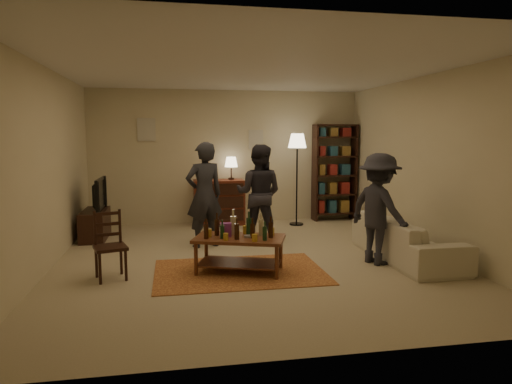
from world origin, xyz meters
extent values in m
plane|color=#C6B793|center=(0.00, 0.00, 0.00)|extent=(6.00, 6.00, 0.00)
plane|color=beige|center=(0.00, 3.00, 1.35)|extent=(5.50, 0.00, 5.50)
plane|color=beige|center=(-2.75, 0.00, 1.35)|extent=(0.00, 6.00, 6.00)
plane|color=beige|center=(2.75, 0.00, 1.35)|extent=(0.00, 6.00, 6.00)
plane|color=beige|center=(0.00, -3.00, 1.35)|extent=(5.50, 0.00, 5.50)
plane|color=white|center=(0.00, 0.00, 2.70)|extent=(6.00, 6.00, 0.00)
cube|color=beige|center=(-1.60, 2.98, 1.90)|extent=(0.35, 0.03, 0.45)
cube|color=beige|center=(0.60, 2.98, 1.70)|extent=(0.30, 0.03, 0.40)
cube|color=maroon|center=(-0.27, -0.59, 0.01)|extent=(2.20, 1.50, 0.01)
cube|color=brown|center=(-0.27, -0.59, 0.45)|extent=(1.29, 0.97, 0.04)
cube|color=brown|center=(-0.27, -0.59, 0.13)|extent=(1.17, 0.84, 0.02)
cylinder|color=brown|center=(-0.84, -0.66, 0.22)|extent=(0.05, 0.05, 0.43)
cylinder|color=brown|center=(0.14, -1.00, 0.22)|extent=(0.05, 0.05, 0.43)
cylinder|color=brown|center=(-0.67, -0.18, 0.22)|extent=(0.05, 0.05, 0.43)
cylinder|color=brown|center=(0.30, -0.52, 0.22)|extent=(0.05, 0.05, 0.43)
cylinder|color=gold|center=(-0.65, -0.51, 0.52)|extent=(0.07, 0.07, 0.10)
cylinder|color=gold|center=(-0.46, -0.74, 0.52)|extent=(0.07, 0.07, 0.09)
cylinder|color=gold|center=(-0.16, -0.41, 0.53)|extent=(0.07, 0.07, 0.11)
cylinder|color=gold|center=(-0.11, -0.87, 0.52)|extent=(0.07, 0.07, 0.09)
cylinder|color=gold|center=(0.17, -0.56, 0.52)|extent=(0.07, 0.07, 0.10)
cylinder|color=gold|center=(-0.29, -0.58, 0.51)|extent=(0.06, 0.06, 0.08)
cube|color=#803491|center=(-0.43, -0.51, 0.56)|extent=(0.14, 0.09, 0.18)
cylinder|color=gray|center=(-0.16, -0.65, 0.48)|extent=(0.12, 0.12, 0.03)
cube|color=black|center=(-1.89, -0.59, 0.40)|extent=(0.47, 0.47, 0.04)
cylinder|color=black|center=(-1.99, -0.78, 0.20)|extent=(0.04, 0.04, 0.39)
cylinder|color=black|center=(-1.70, -0.70, 0.20)|extent=(0.04, 0.04, 0.39)
cylinder|color=black|center=(-2.08, -0.49, 0.20)|extent=(0.04, 0.04, 0.39)
cylinder|color=black|center=(-1.78, -0.40, 0.20)|extent=(0.04, 0.04, 0.39)
cube|color=black|center=(-1.93, -0.45, 0.65)|extent=(0.30, 0.12, 0.45)
cube|color=black|center=(-2.45, 1.80, 0.25)|extent=(0.40, 1.00, 0.50)
imported|color=black|center=(-2.43, 1.80, 0.78)|extent=(0.13, 0.97, 0.56)
cube|color=maroon|center=(-0.20, 2.72, 0.45)|extent=(1.00, 0.48, 0.90)
cube|color=black|center=(-0.20, 2.47, 0.22)|extent=(0.92, 0.02, 0.22)
cube|color=black|center=(-0.20, 2.47, 0.48)|extent=(0.92, 0.02, 0.22)
cube|color=black|center=(-0.20, 2.47, 0.74)|extent=(0.92, 0.02, 0.22)
cylinder|color=black|center=(0.05, 2.72, 0.92)|extent=(0.12, 0.12, 0.04)
cylinder|color=black|center=(0.05, 2.72, 1.05)|extent=(0.02, 0.02, 0.22)
cone|color=#FFE5B2|center=(0.05, 2.72, 1.26)|extent=(0.26, 0.26, 0.20)
cube|color=black|center=(1.82, 2.78, 1.00)|extent=(0.04, 0.34, 2.00)
cube|color=black|center=(2.68, 2.78, 1.00)|extent=(0.04, 0.34, 2.00)
cube|color=black|center=(2.25, 2.78, 0.15)|extent=(0.90, 0.34, 0.03)
cube|color=black|center=(2.25, 2.78, 0.55)|extent=(0.90, 0.34, 0.03)
cube|color=black|center=(2.25, 2.78, 0.95)|extent=(0.90, 0.34, 0.03)
cube|color=black|center=(2.25, 2.78, 1.35)|extent=(0.90, 0.34, 0.03)
cube|color=black|center=(2.25, 2.78, 1.75)|extent=(0.90, 0.34, 0.03)
cube|color=black|center=(2.25, 2.78, 2.00)|extent=(0.90, 0.34, 0.03)
cube|color=maroon|center=(1.95, 2.78, 0.29)|extent=(0.12, 0.22, 0.26)
cube|color=#24536C|center=(2.20, 2.78, 0.29)|extent=(0.15, 0.22, 0.26)
cube|color=olive|center=(2.47, 2.78, 0.29)|extent=(0.18, 0.22, 0.26)
cube|color=#24536C|center=(1.95, 2.78, 0.69)|extent=(0.12, 0.22, 0.24)
cube|color=olive|center=(2.20, 2.78, 0.69)|extent=(0.15, 0.22, 0.24)
cube|color=maroon|center=(2.47, 2.78, 0.69)|extent=(0.18, 0.22, 0.24)
cube|color=olive|center=(1.95, 2.78, 1.07)|extent=(0.12, 0.22, 0.22)
cube|color=maroon|center=(2.20, 2.78, 1.07)|extent=(0.15, 0.22, 0.22)
cube|color=#24536C|center=(2.47, 2.78, 1.07)|extent=(0.18, 0.22, 0.22)
cube|color=maroon|center=(1.95, 2.78, 1.47)|extent=(0.12, 0.22, 0.20)
cube|color=#24536C|center=(2.20, 2.78, 1.47)|extent=(0.15, 0.22, 0.20)
cube|color=olive|center=(2.47, 2.78, 1.47)|extent=(0.18, 0.22, 0.20)
cube|color=#24536C|center=(1.95, 2.78, 1.85)|extent=(0.12, 0.22, 0.18)
cube|color=olive|center=(2.20, 2.78, 1.85)|extent=(0.15, 0.22, 0.18)
cube|color=maroon|center=(2.47, 2.78, 1.85)|extent=(0.18, 0.22, 0.18)
cylinder|color=black|center=(1.32, 2.38, 0.01)|extent=(0.28, 0.28, 0.03)
cylinder|color=black|center=(1.32, 2.38, 0.81)|extent=(0.03, 0.03, 1.63)
cone|color=#FFE5B2|center=(1.32, 2.38, 1.68)|extent=(0.36, 0.36, 0.28)
imported|color=beige|center=(2.20, -0.40, 0.30)|extent=(0.81, 2.08, 0.61)
imported|color=#26272E|center=(-0.61, 0.90, 0.84)|extent=(0.71, 0.57, 1.68)
imported|color=#28272F|center=(0.30, 1.06, 0.82)|extent=(0.98, 0.89, 1.64)
imported|color=#292931|center=(1.70, -0.52, 0.77)|extent=(0.89, 1.14, 1.54)
camera|label=1|loc=(-1.10, -6.35, 1.78)|focal=32.00mm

